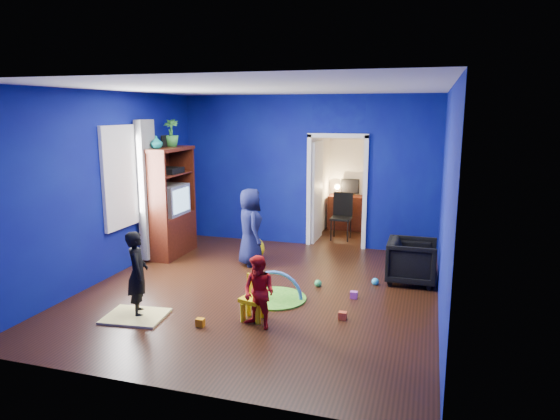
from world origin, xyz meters
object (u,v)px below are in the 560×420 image
(child_black, at_px, (138,274))
(armchair, at_px, (412,261))
(tv_armoire, at_px, (168,202))
(play_mat, at_px, (275,298))
(toddler_red, at_px, (259,292))
(child_navy, at_px, (250,227))
(crt_tv, at_px, (170,200))
(vase, at_px, (156,142))
(kid_chair, at_px, (253,301))
(hopper_ball, at_px, (253,249))
(study_desk, at_px, (349,212))
(folding_chair, at_px, (341,217))

(child_black, bearing_deg, armchair, -87.26)
(child_black, xyz_separation_m, tv_armoire, (-1.00, 2.59, 0.43))
(play_mat, bearing_deg, toddler_red, -83.95)
(child_navy, bearing_deg, crt_tv, 50.11)
(child_black, bearing_deg, toddler_red, -119.18)
(crt_tv, bearing_deg, vase, -97.59)
(toddler_red, relative_size, tv_armoire, 0.46)
(armchair, height_order, vase, vase)
(toddler_red, bearing_deg, crt_tv, 154.42)
(kid_chair, bearing_deg, crt_tv, 152.44)
(tv_armoire, bearing_deg, child_black, -68.84)
(crt_tv, relative_size, hopper_ball, 1.67)
(armchair, height_order, toddler_red, toddler_red)
(child_black, bearing_deg, hopper_ball, -44.29)
(child_black, distance_m, child_navy, 2.52)
(crt_tv, bearing_deg, study_desk, 46.63)
(armchair, relative_size, study_desk, 0.84)
(kid_chair, bearing_deg, child_navy, 127.13)
(tv_armoire, distance_m, play_mat, 3.12)
(hopper_ball, xyz_separation_m, folding_chair, (1.23, 1.89, 0.25))
(child_black, relative_size, kid_chair, 2.22)
(child_black, bearing_deg, play_mat, -87.95)
(armchair, xyz_separation_m, tv_armoire, (-4.32, 0.29, 0.64))
(kid_chair, bearing_deg, child_black, -153.09)
(play_mat, bearing_deg, vase, 153.24)
(armchair, xyz_separation_m, crt_tv, (-4.28, 0.29, 0.68))
(armchair, xyz_separation_m, study_desk, (-1.50, 3.23, 0.04))
(toddler_red, xyz_separation_m, tv_armoire, (-2.62, 2.51, 0.53))
(armchair, bearing_deg, vase, 90.13)
(hopper_ball, bearing_deg, vase, -166.12)
(hopper_ball, bearing_deg, study_desk, 66.64)
(child_black, relative_size, tv_armoire, 0.57)
(tv_armoire, relative_size, study_desk, 2.23)
(toddler_red, height_order, tv_armoire, tv_armoire)
(crt_tv, distance_m, hopper_ball, 1.75)
(tv_armoire, bearing_deg, crt_tv, 0.00)
(crt_tv, height_order, study_desk, crt_tv)
(vase, xyz_separation_m, hopper_ball, (1.59, 0.39, -1.86))
(child_black, bearing_deg, vase, -8.40)
(tv_armoire, relative_size, crt_tv, 2.80)
(child_black, relative_size, folding_chair, 1.21)
(child_black, distance_m, tv_armoire, 2.81)
(child_navy, height_order, toddler_red, child_navy)
(child_navy, distance_m, kid_chair, 2.35)
(kid_chair, height_order, play_mat, kid_chair)
(toddler_red, distance_m, kid_chair, 0.32)
(kid_chair, xyz_separation_m, folding_chair, (0.35, 4.29, 0.21))
(crt_tv, distance_m, folding_chair, 3.46)
(armchair, xyz_separation_m, child_navy, (-2.68, 0.14, 0.32))
(play_mat, distance_m, study_desk, 4.54)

